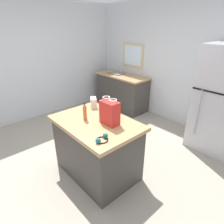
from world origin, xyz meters
TOP-DOWN VIEW (x-y plane):
  - ground at (0.00, 0.00)m, footprint 5.80×5.80m
  - back_wall at (-0.02, 2.34)m, footprint 4.83×0.13m
  - left_wall at (-2.42, 0.00)m, footprint 0.10×4.69m
  - kitchen_island at (0.23, -0.12)m, footprint 1.25×0.86m
  - refrigerator at (1.12, 1.90)m, footprint 0.78×0.76m
  - sink_counter at (-1.39, 1.98)m, footprint 1.46×0.62m
  - shopping_bag at (0.41, -0.02)m, footprint 0.26×0.15m
  - small_box at (-0.20, 0.16)m, footprint 0.19×0.17m
  - bottle at (0.09, -0.20)m, footprint 0.05×0.05m
  - ear_defenders at (0.66, -0.37)m, footprint 0.18×0.20m

SIDE VIEW (x-z plane):
  - ground at x=0.00m, z-range 0.00..0.00m
  - kitchen_island at x=0.23m, z-range 0.00..0.89m
  - sink_counter at x=-1.39m, z-range -0.08..1.00m
  - ear_defenders at x=0.66m, z-range 0.88..0.94m
  - refrigerator at x=1.12m, z-range 0.00..1.85m
  - small_box at x=-0.20m, z-range 0.89..1.04m
  - bottle at x=0.09m, z-range 0.88..1.14m
  - shopping_bag at x=0.41m, z-range 0.87..1.24m
  - left_wall at x=-2.42m, z-range 0.00..2.62m
  - back_wall at x=-0.02m, z-range 0.00..2.62m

